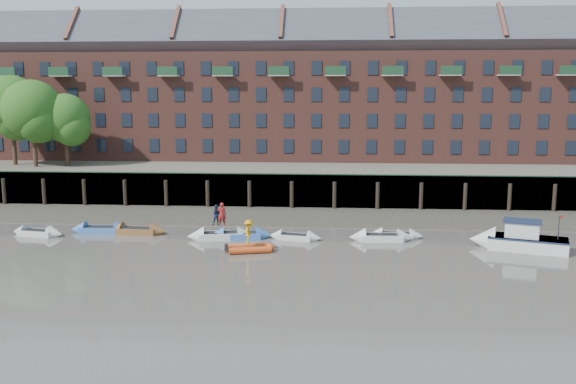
# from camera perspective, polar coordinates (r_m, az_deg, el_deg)

# --- Properties ---
(ground) EXTENTS (220.00, 220.00, 0.00)m
(ground) POSITION_cam_1_polar(r_m,az_deg,el_deg) (36.53, -5.03, -7.98)
(ground) COLOR #5D5751
(ground) RESTS_ON ground
(foreshore) EXTENTS (110.00, 8.00, 0.50)m
(foreshore) POSITION_cam_1_polar(r_m,az_deg,el_deg) (53.84, -2.03, -2.30)
(foreshore) COLOR #3D382F
(foreshore) RESTS_ON ground
(mud_band) EXTENTS (110.00, 1.60, 0.10)m
(mud_band) POSITION_cam_1_polar(r_m,az_deg,el_deg) (50.53, -2.44, -3.08)
(mud_band) COLOR #4C4336
(mud_band) RESTS_ON ground
(river_wall) EXTENTS (110.00, 1.23, 3.30)m
(river_wall) POSITION_cam_1_polar(r_m,az_deg,el_deg) (57.83, -1.59, 0.12)
(river_wall) COLOR #2D2A26
(river_wall) RESTS_ON ground
(bank_terrace) EXTENTS (110.00, 28.00, 3.20)m
(bank_terrace) POSITION_cam_1_polar(r_m,az_deg,el_deg) (71.26, -0.52, 1.87)
(bank_terrace) COLOR #5E594D
(bank_terrace) RESTS_ON ground
(apartment_terrace) EXTENTS (80.60, 15.56, 20.98)m
(apartment_terrace) POSITION_cam_1_polar(r_m,az_deg,el_deg) (71.68, -0.47, 10.91)
(apartment_terrace) COLOR brown
(apartment_terrace) RESTS_ON bank_terrace
(tree_cluster) EXTENTS (11.76, 7.74, 9.40)m
(tree_cluster) POSITION_cam_1_polar(r_m,az_deg,el_deg) (69.25, -22.96, 7.07)
(tree_cluster) COLOR #3A281C
(tree_cluster) RESTS_ON bank_terrace
(rowboat_0) EXTENTS (4.47, 2.04, 1.25)m
(rowboat_0) POSITION_cam_1_polar(r_m,az_deg,el_deg) (50.47, -22.39, -3.54)
(rowboat_0) COLOR silver
(rowboat_0) RESTS_ON ground
(rowboat_1) EXTENTS (4.78, 1.57, 1.37)m
(rowboat_1) POSITION_cam_1_polar(r_m,az_deg,el_deg) (49.84, -17.12, -3.38)
(rowboat_1) COLOR #3F6DC1
(rowboat_1) RESTS_ON ground
(rowboat_2) EXTENTS (4.82, 1.70, 1.37)m
(rowboat_2) POSITION_cam_1_polar(r_m,az_deg,el_deg) (48.66, -13.92, -3.54)
(rowboat_2) COLOR brown
(rowboat_2) RESTS_ON ground
(rowboat_3) EXTENTS (5.14, 2.34, 1.44)m
(rowboat_3) POSITION_cam_1_polar(r_m,az_deg,el_deg) (45.89, -6.32, -4.07)
(rowboat_3) COLOR silver
(rowboat_3) RESTS_ON ground
(rowboat_4) EXTENTS (4.93, 2.05, 1.39)m
(rowboat_4) POSITION_cam_1_polar(r_m,az_deg,el_deg) (45.86, -4.53, -4.07)
(rowboat_4) COLOR #3F6DC1
(rowboat_4) RESTS_ON ground
(rowboat_5) EXTENTS (4.13, 1.91, 1.16)m
(rowboat_5) POSITION_cam_1_polar(r_m,az_deg,el_deg) (45.44, 0.67, -4.22)
(rowboat_5) COLOR silver
(rowboat_5) RESTS_ON ground
(rowboat_6) EXTENTS (4.82, 1.59, 1.38)m
(rowboat_6) POSITION_cam_1_polar(r_m,az_deg,el_deg) (45.64, 8.73, -4.21)
(rowboat_6) COLOR silver
(rowboat_6) RESTS_ON ground
(rowboat_7) EXTENTS (4.15, 1.49, 1.18)m
(rowboat_7) POSITION_cam_1_polar(r_m,az_deg,el_deg) (46.64, 10.04, -4.00)
(rowboat_7) COLOR silver
(rowboat_7) RESTS_ON ground
(rib_tender) EXTENTS (3.24, 2.13, 0.54)m
(rib_tender) POSITION_cam_1_polar(r_m,az_deg,el_deg) (42.12, -3.44, -5.28)
(rib_tender) COLOR #D64A18
(rib_tender) RESTS_ON ground
(motor_launch) EXTENTS (6.82, 4.03, 2.67)m
(motor_launch) POSITION_cam_1_polar(r_m,az_deg,el_deg) (45.43, 20.17, -4.19)
(motor_launch) COLOR silver
(motor_launch) RESTS_ON ground
(person_rower_a) EXTENTS (0.73, 0.57, 1.78)m
(person_rower_a) POSITION_cam_1_polar(r_m,az_deg,el_deg) (45.61, -6.21, -2.09)
(person_rower_a) COLOR maroon
(person_rower_a) RESTS_ON rowboat_3
(person_rower_b) EXTENTS (0.89, 0.77, 1.57)m
(person_rower_b) POSITION_cam_1_polar(r_m,az_deg,el_deg) (45.90, -6.66, -2.16)
(person_rower_b) COLOR #19233F
(person_rower_b) RESTS_ON rowboat_3
(person_rib_crew) EXTENTS (0.69, 1.15, 1.73)m
(person_rib_crew) POSITION_cam_1_polar(r_m,az_deg,el_deg) (41.80, -3.69, -3.79)
(person_rib_crew) COLOR orange
(person_rib_crew) RESTS_ON rib_tender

